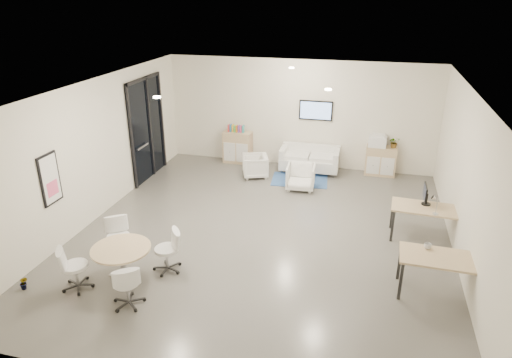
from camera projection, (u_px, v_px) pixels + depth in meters
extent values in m
cube|color=#5A5752|center=(263.00, 249.00, 10.30)|extent=(8.00, 9.00, 0.80)
cube|color=white|center=(264.00, 70.00, 8.76)|extent=(8.00, 9.00, 0.80)
cube|color=silver|center=(301.00, 111.00, 13.91)|extent=(8.00, 0.80, 3.20)
cube|color=silver|center=(162.00, 317.00, 5.15)|extent=(8.00, 0.80, 3.20)
cube|color=silver|center=(79.00, 150.00, 10.55)|extent=(0.80, 9.00, 3.20)
cube|color=silver|center=(492.00, 188.00, 8.52)|extent=(0.80, 9.00, 3.20)
cube|color=black|center=(147.00, 129.00, 12.75)|extent=(0.02, 1.90, 2.85)
cube|color=black|center=(143.00, 79.00, 12.21)|extent=(0.06, 1.90, 0.08)
cube|color=black|center=(132.00, 138.00, 11.93)|extent=(0.06, 0.08, 2.85)
cube|color=black|center=(162.00, 120.00, 13.56)|extent=(0.06, 0.08, 2.85)
cube|color=black|center=(150.00, 127.00, 12.88)|extent=(0.06, 0.07, 2.85)
cube|color=#B2B2B7|center=(143.00, 147.00, 12.48)|extent=(0.04, 0.60, 0.05)
cube|color=black|center=(50.00, 179.00, 9.04)|extent=(0.04, 0.54, 1.04)
cube|color=white|center=(51.00, 179.00, 9.03)|extent=(0.01, 0.46, 0.96)
cube|color=#F25A84|center=(53.00, 188.00, 9.11)|extent=(0.01, 0.32, 0.30)
cube|color=black|center=(316.00, 110.00, 13.35)|extent=(0.98, 0.05, 0.58)
cube|color=#7E9FDB|center=(316.00, 111.00, 13.33)|extent=(0.90, 0.01, 0.50)
cylinder|color=#FFEAC6|center=(157.00, 97.00, 8.45)|extent=(0.14, 0.14, 0.03)
cylinder|color=#FFEAC6|center=(328.00, 89.00, 9.10)|extent=(0.14, 0.14, 0.03)
cylinder|color=#FFEAC6|center=(291.00, 68.00, 11.61)|extent=(0.14, 0.14, 0.03)
cube|color=tan|center=(238.00, 147.00, 14.19)|extent=(0.87, 0.43, 0.98)
cube|color=silver|center=(229.00, 152.00, 14.07)|extent=(0.36, 0.02, 0.59)
cube|color=silver|center=(242.00, 153.00, 13.98)|extent=(0.36, 0.02, 0.59)
cube|color=tan|center=(380.00, 161.00, 13.23)|extent=(0.86, 0.40, 0.86)
cube|color=silver|center=(373.00, 165.00, 13.12)|extent=(0.36, 0.02, 0.52)
cube|color=silver|center=(387.00, 167.00, 13.03)|extent=(0.36, 0.02, 0.52)
cube|color=red|center=(229.00, 128.00, 14.02)|extent=(0.04, 0.14, 0.22)
cube|color=#337FCC|center=(231.00, 128.00, 14.00)|extent=(0.04, 0.14, 0.22)
cube|color=gold|center=(233.00, 128.00, 13.99)|extent=(0.05, 0.14, 0.22)
cube|color=#4CB24C|center=(235.00, 128.00, 13.97)|extent=(0.04, 0.14, 0.22)
cube|color=#CC6619|center=(237.00, 129.00, 13.96)|extent=(0.04, 0.14, 0.22)
cube|color=purple|center=(239.00, 129.00, 13.94)|extent=(0.04, 0.14, 0.22)
cube|color=#E54C7F|center=(241.00, 129.00, 13.93)|extent=(0.04, 0.14, 0.22)
cube|color=teal|center=(243.00, 129.00, 13.91)|extent=(0.04, 0.14, 0.22)
cube|color=white|center=(378.00, 141.00, 13.04)|extent=(0.53, 0.45, 0.29)
cube|color=white|center=(378.00, 135.00, 12.97)|extent=(0.40, 0.34, 0.06)
cube|color=silver|center=(309.00, 163.00, 13.54)|extent=(1.73, 0.89, 0.32)
cube|color=silver|center=(311.00, 149.00, 13.71)|extent=(1.71, 0.23, 0.32)
cube|color=silver|center=(284.00, 155.00, 13.65)|extent=(0.17, 0.86, 0.64)
cube|color=silver|center=(336.00, 160.00, 13.29)|extent=(0.17, 0.86, 0.64)
cube|color=#304E95|center=(300.00, 180.00, 12.99)|extent=(1.65, 1.19, 0.01)
imported|color=silver|center=(255.00, 165.00, 13.13)|extent=(0.84, 0.86, 0.71)
imported|color=silver|center=(301.00, 176.00, 12.30)|extent=(0.78, 0.74, 0.75)
cube|color=tan|center=(426.00, 208.00, 9.70)|extent=(1.46, 0.80, 0.04)
cube|color=black|center=(392.00, 226.00, 9.72)|extent=(0.05, 0.05, 0.70)
cube|color=black|center=(459.00, 234.00, 9.42)|extent=(0.05, 0.05, 0.70)
cube|color=black|center=(392.00, 214.00, 10.27)|extent=(0.05, 0.05, 0.70)
cube|color=black|center=(454.00, 221.00, 9.96)|extent=(0.05, 0.05, 0.70)
cube|color=tan|center=(444.00, 258.00, 7.85)|extent=(1.48, 0.78, 0.04)
cube|color=black|center=(401.00, 282.00, 7.87)|extent=(0.05, 0.05, 0.72)
cube|color=black|center=(486.00, 294.00, 7.56)|extent=(0.05, 0.05, 0.72)
cube|color=black|center=(399.00, 262.00, 8.43)|extent=(0.05, 0.05, 0.72)
cube|color=black|center=(479.00, 273.00, 8.12)|extent=(0.05, 0.05, 0.72)
cylinder|color=black|center=(426.00, 204.00, 9.82)|extent=(0.20, 0.20, 0.02)
cube|color=black|center=(427.00, 199.00, 9.78)|extent=(0.04, 0.03, 0.24)
cube|color=black|center=(425.00, 192.00, 9.73)|extent=(0.03, 0.50, 0.32)
cylinder|color=tan|center=(121.00, 249.00, 8.33)|extent=(1.09, 1.09, 0.04)
cylinder|color=#B2B2B7|center=(123.00, 264.00, 8.46)|extent=(0.10, 0.10, 0.62)
cube|color=#B2B2B7|center=(125.00, 278.00, 8.57)|extent=(0.63, 0.06, 0.03)
cube|color=#B2B2B7|center=(125.00, 278.00, 8.57)|extent=(0.06, 0.63, 0.03)
imported|color=#3F7F3F|center=(394.00, 143.00, 12.92)|extent=(0.38, 0.40, 0.25)
imported|color=#3F7F3F|center=(25.00, 286.00, 8.24)|extent=(0.21, 0.30, 0.12)
imported|color=white|center=(428.00, 245.00, 8.09)|extent=(0.14, 0.12, 0.13)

